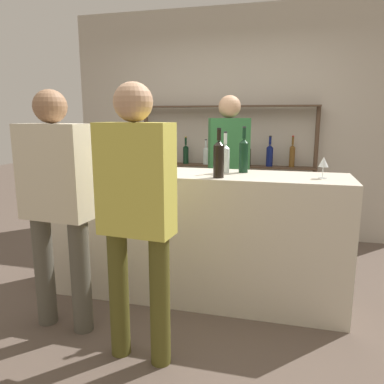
{
  "coord_description": "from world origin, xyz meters",
  "views": [
    {
      "loc": [
        0.75,
        -2.89,
        1.5
      ],
      "look_at": [
        0.0,
        0.0,
        0.9
      ],
      "focal_mm": 35.0,
      "sensor_mm": 36.0,
      "label": 1
    }
  ],
  "objects": [
    {
      "name": "wine_glass",
      "position": [
        1.0,
        -0.03,
        1.17
      ],
      "size": [
        0.07,
        0.07,
        0.16
      ],
      "color": "silver",
      "rests_on": "bar_counter"
    },
    {
      "name": "bar_counter",
      "position": [
        0.0,
        0.0,
        0.53
      ],
      "size": [
        2.46,
        0.59,
        1.05
      ],
      "primitive_type": "cube",
      "color": "beige",
      "rests_on": "ground_plane"
    },
    {
      "name": "counter_bottle_0",
      "position": [
        -0.81,
        0.16,
        1.18
      ],
      "size": [
        0.08,
        0.08,
        0.33
      ],
      "color": "black",
      "rests_on": "bar_counter"
    },
    {
      "name": "ground_plane",
      "position": [
        0.0,
        0.0,
        0.0
      ],
      "size": [
        16.0,
        16.0,
        0.0
      ],
      "primitive_type": "plane",
      "color": "brown"
    },
    {
      "name": "back_shelf",
      "position": [
        0.02,
        1.71,
        1.09
      ],
      "size": [
        2.16,
        0.18,
        1.63
      ],
      "color": "#4C3828",
      "rests_on": "ground_plane"
    },
    {
      "name": "cork_jar",
      "position": [
        -0.79,
        -0.15,
        1.12
      ],
      "size": [
        0.13,
        0.13,
        0.13
      ],
      "color": "silver",
      "rests_on": "bar_counter"
    },
    {
      "name": "customer_left",
      "position": [
        -0.77,
        -0.71,
        0.97
      ],
      "size": [
        0.5,
        0.25,
        1.67
      ],
      "rotation": [
        0.0,
        0.0,
        1.49
      ],
      "color": "#575347",
      "rests_on": "ground_plane"
    },
    {
      "name": "customer_center",
      "position": [
        -0.1,
        -0.91,
        0.99
      ],
      "size": [
        0.45,
        0.23,
        1.69
      ],
      "rotation": [
        0.0,
        0.0,
        1.48
      ],
      "color": "brown",
      "rests_on": "ground_plane"
    },
    {
      "name": "ice_bucket",
      "position": [
        -0.53,
        0.09,
        1.17
      ],
      "size": [
        0.22,
        0.22,
        0.24
      ],
      "color": "black",
      "rests_on": "bar_counter"
    },
    {
      "name": "counter_bottle_2",
      "position": [
        0.4,
        0.12,
        1.2
      ],
      "size": [
        0.07,
        0.07,
        0.37
      ],
      "color": "black",
      "rests_on": "bar_counter"
    },
    {
      "name": "back_wall",
      "position": [
        0.0,
        1.89,
        1.4
      ],
      "size": [
        4.06,
        0.12,
        2.8
      ],
      "primitive_type": "cube",
      "color": "#B2A899",
      "rests_on": "ground_plane"
    },
    {
      "name": "server_behind_counter",
      "position": [
        0.15,
        0.91,
        1.02
      ],
      "size": [
        0.44,
        0.3,
        1.71
      ],
      "rotation": [
        0.0,
        0.0,
        -1.22
      ],
      "color": "black",
      "rests_on": "ground_plane"
    },
    {
      "name": "counter_bottle_1",
      "position": [
        0.26,
        0.07,
        1.18
      ],
      "size": [
        0.07,
        0.07,
        0.33
      ],
      "color": "silver",
      "rests_on": "bar_counter"
    },
    {
      "name": "counter_bottle_3",
      "position": [
        0.25,
        -0.19,
        1.2
      ],
      "size": [
        0.08,
        0.08,
        0.36
      ],
      "color": "black",
      "rests_on": "bar_counter"
    }
  ]
}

